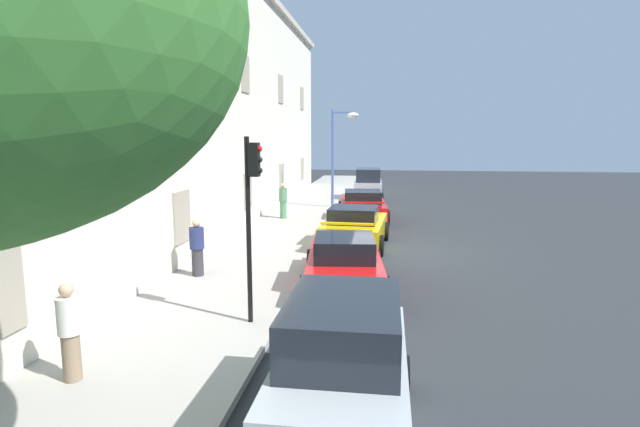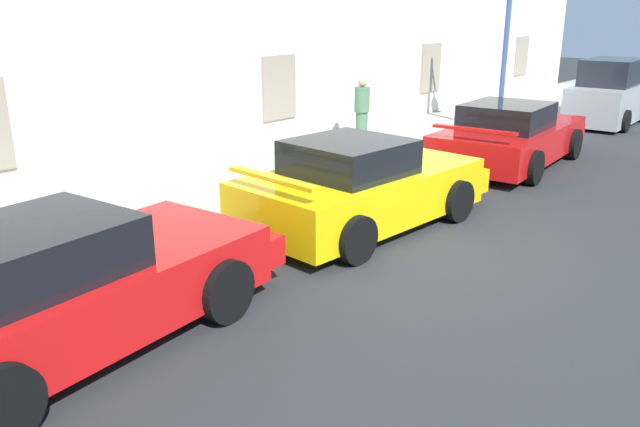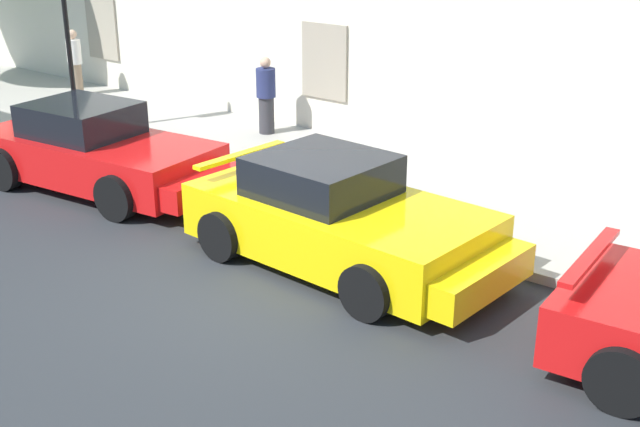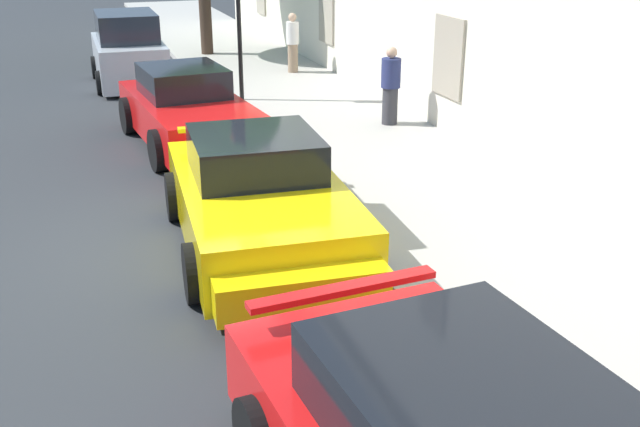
% 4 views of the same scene
% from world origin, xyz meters
% --- Properties ---
extents(ground_plane, '(80.00, 80.00, 0.00)m').
position_xyz_m(ground_plane, '(0.00, 0.00, 0.00)').
color(ground_plane, '#2B2D30').
extents(sidewalk, '(60.00, 3.73, 0.14)m').
position_xyz_m(sidewalk, '(0.00, 4.15, 0.07)').
color(sidewalk, '#A8A399').
rests_on(sidewalk, ground).
extents(sportscar_red_lead, '(4.79, 2.37, 1.45)m').
position_xyz_m(sportscar_red_lead, '(-4.51, 1.19, 0.64)').
color(sportscar_red_lead, red).
rests_on(sportscar_red_lead, ground).
extents(sportscar_yellow_flank, '(4.63, 2.46, 1.46)m').
position_xyz_m(sportscar_yellow_flank, '(0.55, 1.22, 0.64)').
color(sportscar_yellow_flank, yellow).
rests_on(sportscar_yellow_flank, ground).
extents(traffic_light, '(0.22, 0.36, 3.77)m').
position_xyz_m(traffic_light, '(-7.49, 2.79, 2.71)').
color(traffic_light, black).
rests_on(traffic_light, sidewalk).
extents(pedestrian_admiring, '(0.42, 0.42, 1.57)m').
position_xyz_m(pedestrian_admiring, '(-10.26, 4.96, 0.94)').
color(pedestrian_admiring, '#8C7259').
rests_on(pedestrian_admiring, sidewalk).
extents(pedestrian_bystander, '(0.50, 0.50, 1.56)m').
position_xyz_m(pedestrian_bystander, '(-4.37, 5.21, 0.92)').
color(pedestrian_bystander, '#333338').
rests_on(pedestrian_bystander, sidewalk).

